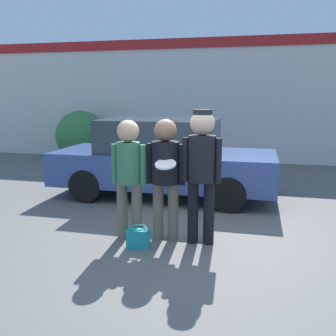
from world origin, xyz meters
name	(u,v)px	position (x,y,z in m)	size (l,w,h in m)	color
ground_plane	(194,238)	(0.00, 0.00, 0.00)	(56.00, 56.00, 0.00)	#5B5956
storefront_building	(231,100)	(0.00, 6.68, 1.90)	(24.00, 0.22, 3.74)	silver
person_left	(129,169)	(-0.90, -0.20, 1.01)	(0.50, 0.33, 1.70)	#665B4C
person_middle_with_frisbee	(165,168)	(-0.39, -0.12, 1.04)	(0.55, 0.61, 1.72)	#665B4C
person_right	(202,163)	(0.12, -0.14, 1.13)	(0.53, 0.36, 1.85)	black
parked_car_near	(163,159)	(-1.01, 2.18, 0.77)	(4.39, 1.78, 1.57)	#334784
shrub	(81,136)	(-4.56, 5.70, 0.79)	(1.57, 1.57, 1.57)	#387A3D
handbag	(138,238)	(-0.67, -0.51, 0.14)	(0.30, 0.23, 0.30)	teal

